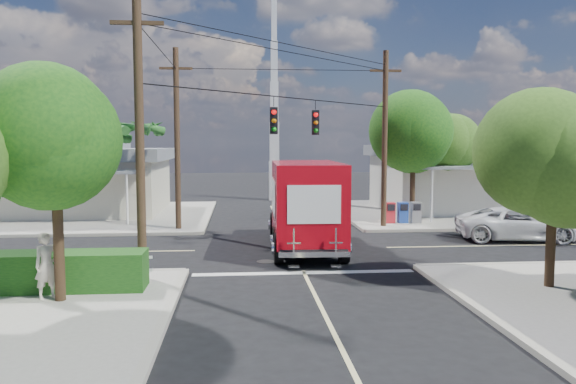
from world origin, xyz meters
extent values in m
plane|color=black|center=(0.00, 0.00, 0.00)|extent=(120.00, 120.00, 0.00)
cube|color=#9A958B|center=(11.00, 11.00, 0.07)|extent=(14.00, 14.00, 0.14)
cube|color=#A4A092|center=(4.00, 11.00, 0.07)|extent=(0.25, 14.00, 0.14)
cube|color=#A4A092|center=(11.00, 4.00, 0.07)|extent=(14.00, 0.25, 0.14)
cube|color=#9A958B|center=(-11.00, 11.00, 0.07)|extent=(14.00, 14.00, 0.14)
cube|color=#A4A092|center=(-4.00, 11.00, 0.07)|extent=(0.25, 14.00, 0.14)
cube|color=#A4A092|center=(-11.00, 4.00, 0.07)|extent=(14.00, 0.25, 0.14)
cube|color=#A4A092|center=(4.00, -11.00, 0.07)|extent=(0.25, 14.00, 0.14)
cube|color=#A4A092|center=(-4.00, -11.00, 0.07)|extent=(0.25, 14.00, 0.14)
cube|color=beige|center=(0.00, 10.00, 0.01)|extent=(0.12, 12.00, 0.01)
cube|color=beige|center=(0.00, -10.00, 0.01)|extent=(0.12, 12.00, 0.01)
cube|color=beige|center=(10.00, 0.00, 0.01)|extent=(12.00, 0.12, 0.01)
cube|color=beige|center=(-10.00, 0.00, 0.01)|extent=(12.00, 0.12, 0.01)
cube|color=silver|center=(0.00, -4.30, 0.01)|extent=(7.50, 0.40, 0.01)
cube|color=silver|center=(12.50, 12.00, 1.84)|extent=(11.00, 8.00, 3.40)
cube|color=gray|center=(12.50, 12.00, 3.89)|extent=(11.80, 8.80, 0.70)
cube|color=gray|center=(12.50, 12.00, 4.39)|extent=(6.05, 4.40, 0.50)
cube|color=gray|center=(12.50, 7.10, 3.04)|extent=(9.90, 1.80, 0.15)
cylinder|color=silver|center=(8.10, 6.30, 1.59)|extent=(0.12, 0.12, 2.90)
cube|color=beige|center=(-12.00, 12.50, 1.74)|extent=(10.00, 8.00, 3.20)
cube|color=gray|center=(-12.00, 12.50, 3.69)|extent=(10.80, 8.80, 0.70)
cube|color=gray|center=(-12.00, 12.50, 4.19)|extent=(5.50, 4.40, 0.50)
cube|color=gray|center=(-12.00, 7.60, 2.84)|extent=(9.00, 1.80, 0.15)
cylinder|color=silver|center=(-8.00, 6.80, 1.49)|extent=(0.12, 0.12, 2.70)
cube|color=silver|center=(0.50, 20.00, 1.50)|extent=(0.80, 0.80, 3.00)
cube|color=silver|center=(0.50, 20.00, 4.50)|extent=(0.70, 0.70, 3.00)
cube|color=silver|center=(0.50, 20.00, 7.50)|extent=(0.60, 0.60, 3.00)
cube|color=silver|center=(0.50, 20.00, 10.50)|extent=(0.50, 0.50, 3.00)
cube|color=silver|center=(0.50, 20.00, 13.50)|extent=(0.40, 0.40, 3.00)
cylinder|color=#422D1C|center=(-7.00, -7.50, 2.00)|extent=(0.28, 0.28, 3.71)
sphere|color=#164814|center=(-7.00, -7.50, 4.32)|extent=(3.71, 3.71, 3.71)
sphere|color=#164814|center=(-7.40, -7.30, 4.55)|extent=(3.02, 3.02, 3.02)
sphere|color=#164814|center=(-6.65, -7.80, 4.20)|extent=(3.25, 3.25, 3.25)
cylinder|color=#422D1C|center=(7.20, 6.80, 2.19)|extent=(0.28, 0.28, 4.10)
sphere|color=#164814|center=(7.20, 6.80, 4.75)|extent=(4.10, 4.10, 4.10)
sphere|color=#164814|center=(6.80, 7.00, 5.00)|extent=(3.33, 3.33, 3.33)
sphere|color=#164814|center=(7.55, 6.50, 4.62)|extent=(3.58, 3.58, 3.58)
cylinder|color=#422D1C|center=(9.80, 9.00, 1.93)|extent=(0.28, 0.28, 3.58)
sphere|color=#32571A|center=(9.80, 9.00, 4.17)|extent=(3.58, 3.58, 3.58)
sphere|color=#32571A|center=(9.40, 9.20, 4.40)|extent=(2.91, 2.91, 2.91)
sphere|color=#32571A|center=(10.15, 8.70, 4.06)|extent=(3.14, 3.14, 3.14)
cylinder|color=#422D1C|center=(7.00, -7.20, 1.87)|extent=(0.28, 0.28, 3.46)
sphere|color=#32571A|center=(7.00, -7.20, 4.03)|extent=(3.46, 3.46, 3.46)
sphere|color=#32571A|center=(6.60, -7.00, 4.24)|extent=(2.81, 2.81, 2.81)
sphere|color=#32571A|center=(7.35, -7.50, 3.92)|extent=(3.02, 3.02, 3.02)
cylinder|color=#422D1C|center=(-7.50, 7.50, 2.64)|extent=(0.24, 0.24, 5.00)
cone|color=#256124|center=(-6.60, 7.50, 5.24)|extent=(0.50, 2.06, 0.98)
cone|color=#256124|center=(-6.94, 8.20, 5.24)|extent=(1.92, 1.68, 0.98)
cone|color=#256124|center=(-7.70, 8.38, 5.24)|extent=(2.12, 0.95, 0.98)
cone|color=#256124|center=(-8.31, 7.89, 5.24)|extent=(1.34, 2.07, 0.98)
cone|color=#256124|center=(-8.31, 7.11, 5.24)|extent=(1.34, 2.07, 0.98)
cone|color=#256124|center=(-7.70, 6.62, 5.24)|extent=(2.12, 0.95, 0.98)
cone|color=#256124|center=(-6.94, 6.80, 5.24)|extent=(1.92, 1.68, 0.98)
cylinder|color=#422D1C|center=(-9.50, 9.00, 2.44)|extent=(0.24, 0.24, 4.60)
cone|color=#256124|center=(-8.60, 9.00, 4.84)|extent=(0.50, 2.06, 0.98)
cone|color=#256124|center=(-8.94, 9.70, 4.84)|extent=(1.92, 1.68, 0.98)
cone|color=#256124|center=(-9.70, 9.88, 4.84)|extent=(2.12, 0.95, 0.98)
cone|color=#256124|center=(-10.31, 9.39, 4.84)|extent=(1.34, 2.07, 0.98)
cone|color=#256124|center=(-10.31, 8.61, 4.84)|extent=(1.34, 2.07, 0.98)
cone|color=#256124|center=(-9.70, 8.12, 4.84)|extent=(2.12, 0.95, 0.98)
cone|color=#256124|center=(-8.94, 8.30, 4.84)|extent=(1.92, 1.68, 0.98)
cylinder|color=#473321|center=(-5.20, -5.20, 4.50)|extent=(0.28, 0.28, 9.00)
cube|color=#473321|center=(-5.20, -5.20, 8.00)|extent=(1.60, 0.12, 0.12)
cylinder|color=#473321|center=(5.20, 5.20, 4.50)|extent=(0.28, 0.28, 9.00)
cube|color=#473321|center=(5.20, 5.20, 8.00)|extent=(1.60, 0.12, 0.12)
cylinder|color=#473321|center=(-5.20, 5.20, 4.50)|extent=(0.28, 0.28, 9.00)
cube|color=#473321|center=(-5.20, 5.20, 8.00)|extent=(1.60, 0.12, 0.12)
cylinder|color=black|center=(0.00, 0.00, 6.20)|extent=(10.43, 10.43, 0.04)
cube|color=black|center=(-0.80, -0.80, 5.25)|extent=(0.30, 0.24, 1.05)
sphere|color=red|center=(-0.80, -0.94, 5.58)|extent=(0.20, 0.20, 0.20)
cube|color=black|center=(1.10, 1.10, 5.25)|extent=(0.30, 0.24, 1.05)
sphere|color=red|center=(1.10, 0.96, 5.58)|extent=(0.20, 0.20, 0.20)
cube|color=silver|center=(-7.80, -5.60, 0.49)|extent=(5.94, 0.05, 0.08)
cube|color=silver|center=(-7.80, -5.60, 0.89)|extent=(5.94, 0.05, 0.08)
cube|color=silver|center=(-5.00, -5.60, 0.64)|extent=(0.09, 0.06, 1.00)
cube|color=#133F13|center=(-8.00, -6.40, 0.69)|extent=(6.20, 1.20, 1.10)
cube|color=red|center=(5.80, 6.20, 0.69)|extent=(0.50, 0.50, 1.10)
cube|color=#2144A2|center=(6.50, 6.20, 0.69)|extent=(0.50, 0.50, 1.10)
cube|color=slate|center=(7.20, 6.20, 0.69)|extent=(0.50, 0.50, 1.10)
cube|color=black|center=(0.52, 0.13, 0.57)|extent=(2.62, 8.12, 0.26)
cube|color=#B10713|center=(0.62, 3.28, 1.39)|extent=(2.53, 1.83, 2.27)
cube|color=black|center=(0.64, 4.00, 1.81)|extent=(2.17, 0.32, 0.98)
cube|color=silver|center=(0.65, 4.21, 0.67)|extent=(2.38, 0.20, 0.36)
cube|color=#B10713|center=(0.50, -0.80, 2.12)|extent=(2.76, 6.06, 2.99)
cube|color=white|center=(1.81, -0.84, 2.27)|extent=(0.13, 3.71, 1.34)
cube|color=white|center=(-0.81, -0.76, 2.27)|extent=(0.13, 3.71, 1.34)
cube|color=white|center=(0.40, -3.81, 2.27)|extent=(1.86, 0.08, 1.34)
cube|color=silver|center=(0.40, -3.94, 0.57)|extent=(2.48, 0.33, 0.19)
cube|color=silver|center=(-0.33, -4.05, 0.98)|extent=(0.47, 0.08, 1.03)
cube|color=silver|center=(1.12, -4.10, 0.98)|extent=(0.47, 0.08, 1.03)
cylinder|color=black|center=(-0.57, 3.16, 0.57)|extent=(0.36, 1.14, 1.14)
cylinder|color=black|center=(1.80, 3.09, 0.57)|extent=(0.36, 1.14, 1.14)
cylinder|color=black|center=(-0.75, -2.82, 0.57)|extent=(0.36, 1.14, 1.14)
cylinder|color=black|center=(1.62, -2.89, 0.57)|extent=(0.36, 1.14, 1.14)
imported|color=silver|center=(10.34, 1.23, 0.75)|extent=(5.73, 3.41, 1.49)
imported|color=beige|center=(-7.40, -7.29, 1.06)|extent=(0.79, 0.77, 1.83)
camera|label=1|loc=(-2.14, -22.83, 4.38)|focal=35.00mm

